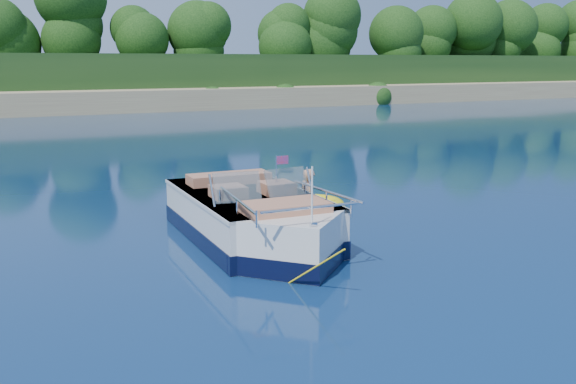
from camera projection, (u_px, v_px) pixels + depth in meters
name	position (u px, v px, depth m)	size (l,w,h in m)	color
ground	(421.00, 245.00, 12.24)	(160.00, 160.00, 0.00)	#091C41
shoreline	(43.00, 85.00, 67.94)	(170.00, 59.00, 6.00)	#998059
treeline	(74.00, 32.00, 47.10)	(150.00, 7.12, 8.19)	black
motorboat	(256.00, 223.00, 12.30)	(2.42, 6.33, 2.10)	white
tow_tube	(313.00, 207.00, 14.98)	(1.76, 1.76, 0.40)	yellow
boy	(307.00, 212.00, 15.00)	(0.57, 0.37, 1.56)	tan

